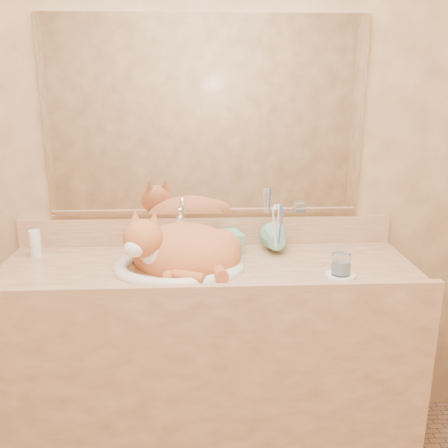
{
  "coord_description": "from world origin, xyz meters",
  "views": [
    {
      "loc": [
        -0.02,
        -1.08,
        1.54
      ],
      "look_at": [
        0.06,
        0.7,
        1.02
      ],
      "focal_mm": 40.0,
      "sensor_mm": 36.0,
      "label": 1
    }
  ],
  "objects_px": {
    "vanity_counter": "(208,363)",
    "water_glass": "(341,264)",
    "soap_dispenser": "(236,234)",
    "toothbrush_cup": "(277,244)",
    "cat": "(180,248)",
    "sink_basin": "(179,249)"
  },
  "relations": [
    {
      "from": "toothbrush_cup",
      "to": "cat",
      "type": "bearing_deg",
      "value": -166.59
    },
    {
      "from": "vanity_counter",
      "to": "sink_basin",
      "type": "height_order",
      "value": "sink_basin"
    },
    {
      "from": "sink_basin",
      "to": "water_glass",
      "type": "distance_m",
      "value": 0.6
    },
    {
      "from": "cat",
      "to": "soap_dispenser",
      "type": "distance_m",
      "value": 0.25
    },
    {
      "from": "soap_dispenser",
      "to": "water_glass",
      "type": "height_order",
      "value": "soap_dispenser"
    },
    {
      "from": "vanity_counter",
      "to": "sink_basin",
      "type": "xyz_separation_m",
      "value": [
        -0.11,
        -0.02,
        0.5
      ]
    },
    {
      "from": "vanity_counter",
      "to": "water_glass",
      "type": "relative_size",
      "value": 20.13
    },
    {
      "from": "soap_dispenser",
      "to": "toothbrush_cup",
      "type": "xyz_separation_m",
      "value": [
        0.16,
        -0.02,
        -0.04
      ]
    },
    {
      "from": "vanity_counter",
      "to": "soap_dispenser",
      "type": "distance_m",
      "value": 0.54
    },
    {
      "from": "cat",
      "to": "toothbrush_cup",
      "type": "xyz_separation_m",
      "value": [
        0.39,
        0.09,
        -0.02
      ]
    },
    {
      "from": "vanity_counter",
      "to": "cat",
      "type": "distance_m",
      "value": 0.51
    },
    {
      "from": "vanity_counter",
      "to": "soap_dispenser",
      "type": "xyz_separation_m",
      "value": [
        0.12,
        0.12,
        0.52
      ]
    },
    {
      "from": "water_glass",
      "to": "vanity_counter",
      "type": "bearing_deg",
      "value": 164.23
    },
    {
      "from": "soap_dispenser",
      "to": "toothbrush_cup",
      "type": "bearing_deg",
      "value": -24.43
    },
    {
      "from": "cat",
      "to": "soap_dispenser",
      "type": "height_order",
      "value": "cat"
    },
    {
      "from": "cat",
      "to": "toothbrush_cup",
      "type": "height_order",
      "value": "cat"
    },
    {
      "from": "toothbrush_cup",
      "to": "vanity_counter",
      "type": "bearing_deg",
      "value": -162.2
    },
    {
      "from": "vanity_counter",
      "to": "cat",
      "type": "bearing_deg",
      "value": -179.29
    },
    {
      "from": "soap_dispenser",
      "to": "toothbrush_cup",
      "type": "distance_m",
      "value": 0.17
    },
    {
      "from": "cat",
      "to": "soap_dispenser",
      "type": "xyz_separation_m",
      "value": [
        0.22,
        0.12,
        0.02
      ]
    },
    {
      "from": "cat",
      "to": "toothbrush_cup",
      "type": "distance_m",
      "value": 0.4
    },
    {
      "from": "vanity_counter",
      "to": "sink_basin",
      "type": "bearing_deg",
      "value": -169.49
    }
  ]
}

